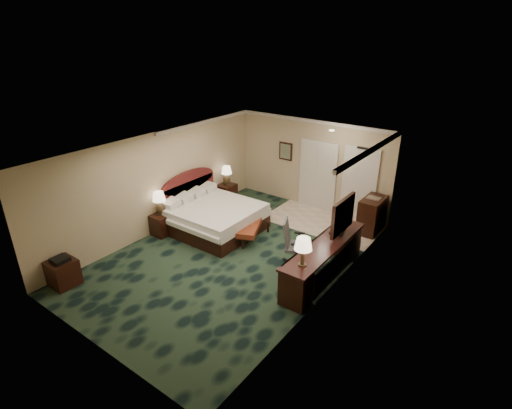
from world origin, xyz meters
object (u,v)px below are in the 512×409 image
Objects in this scene: lamp_far at (227,176)px; bed_bench at (251,231)px; tv at (339,218)px; side_table at (63,273)px; minibar at (372,215)px; nightstand_near at (162,224)px; desk_chair at (298,245)px; lamp_near at (160,203)px; bed at (215,218)px; desk at (324,261)px; nightstand_far at (227,193)px.

lamp_far is 2.58m from bed_bench.
lamp_far is at bearing 156.79° from tv.
side_table is 7.66m from minibar.
lamp_far is at bearing 90.18° from side_table.
desk_chair is (3.77, 0.70, 0.31)m from nightstand_near.
lamp_near is at bearing 165.39° from nightstand_near.
bed_bench is 2.25× the size of side_table.
bed is at bearing -144.94° from minibar.
side_table is 5.63m from desk.
bed is at bearing 149.57° from desk_chair.
lamp_near is 0.67× the size of minibar.
lamp_far is 4.23m from desk_chair.
lamp_near is 0.49× the size of bed_bench.
nightstand_near is 0.97× the size of nightstand_far.
bed is 3.53m from tv.
nightstand_far is at bearing 156.69° from tv.
tv is 2.17m from minibar.
lamp_near is 4.64m from tv.
lamp_near is (-0.03, -2.68, 0.60)m from nightstand_far.
bed is at bearing 165.96° from bed_bench.
lamp_near reaches higher than side_table.
lamp_far is 0.68× the size of tv.
bed_bench is at bearing 30.42° from nightstand_near.
tv is (-0.03, 0.68, 0.77)m from desk.
minibar is (4.40, 6.28, 0.19)m from side_table.
bed_bench is 1.36× the size of minibar.
lamp_far reaches higher than desk.
bed is 1.93m from nightstand_far.
side_table is (-2.00, -4.03, 0.07)m from bed_bench.
minibar is at bearing 54.99° from side_table.
minibar is at bearing 35.06° from bed.
nightstand_near is at bearing -169.33° from tv.
bed is 2.48× the size of tv.
tv reaches higher than nightstand_far.
nightstand_near is at bearing -90.14° from nightstand_far.
desk_chair is at bearing -178.23° from desk.
side_table is at bearing -125.01° from minibar.
bed_bench is at bearing -35.88° from nightstand_far.
tv reaches higher than nightstand_near.
nightstand_near is 0.61m from lamp_near.
bed_bench is (1.07, 0.19, -0.13)m from bed.
nightstand_far is 4.51m from minibar.
bed is 3.65× the size of lamp_far.
side_table is at bearing -140.93° from desk.
nightstand_near is at bearing 91.06° from side_table.
minibar is at bearing 37.62° from lamp_near.
lamp_far is at bearing 88.78° from lamp_near.
desk_chair is at bearing 43.51° from side_table.
nightstand_far is 0.65× the size of tv.
minibar is at bearing 89.45° from desk.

